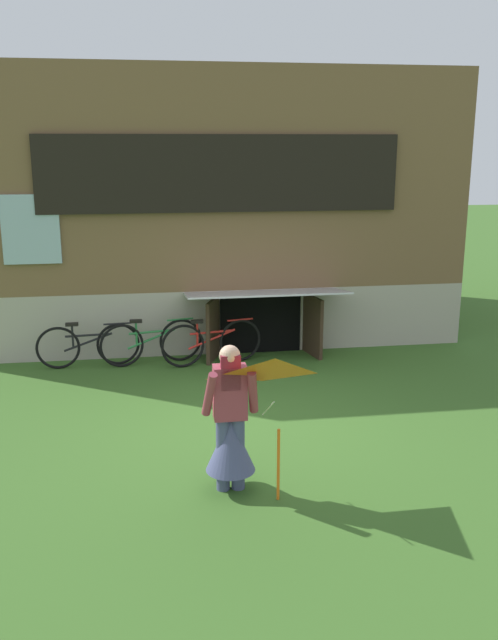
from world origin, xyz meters
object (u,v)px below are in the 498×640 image
person (230,430)px  bicycle_black (88,345)px  bicycle_red (212,342)px  bicycle_green (151,342)px  kite (275,398)px

person → bicycle_black: size_ratio=0.96×
person → bicycle_red: bearing=101.8°
person → bicycle_red: person is taller
bicycle_black → bicycle_green: bearing=-5.2°
bicycle_green → person: bearing=-91.5°
bicycle_green → bicycle_black: bearing=168.4°
kite → bicycle_green: size_ratio=0.87×
bicycle_red → bicycle_green: same height
person → bicycle_black: person is taller
kite → bicycle_green: bearing=102.5°
kite → bicycle_red: (-0.13, 4.79, -0.84)m
kite → bicycle_green: 5.15m
bicycle_red → bicycle_green: 0.99m
person → bicycle_green: (-0.75, 4.40, -0.29)m
person → bicycle_red: size_ratio=0.94×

